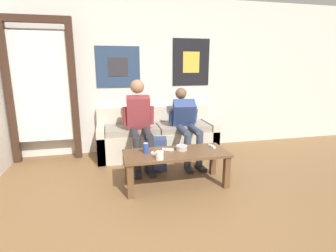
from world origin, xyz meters
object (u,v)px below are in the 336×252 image
at_px(ceramic_bowl, 182,147).
at_px(pillar_candle, 160,155).
at_px(person_seated_adult, 139,120).
at_px(couch, 157,138).
at_px(person_seated_teen, 186,121).
at_px(drink_can_blue, 146,148).
at_px(coffee_table, 176,158).
at_px(game_controller_near_left, 157,153).
at_px(game_controller_near_right, 168,149).
at_px(game_controller_far_center, 212,146).
at_px(backpack, 155,155).

xyz_separation_m(ceramic_bowl, pillar_candle, (-0.33, -0.26, 0.01)).
relative_size(person_seated_adult, pillar_candle, 11.89).
xyz_separation_m(couch, person_seated_teen, (0.39, -0.34, 0.33)).
relative_size(person_seated_teen, drink_can_blue, 8.93).
height_order(pillar_candle, drink_can_blue, drink_can_blue).
height_order(coffee_table, drink_can_blue, drink_can_blue).
relative_size(ceramic_bowl, pillar_candle, 1.40).
bearing_deg(ceramic_bowl, couch, 94.84).
height_order(drink_can_blue, game_controller_near_left, drink_can_blue).
distance_m(couch, drink_can_blue, 1.21).
relative_size(person_seated_teen, game_controller_near_right, 7.76).
bearing_deg(person_seated_adult, person_seated_teen, 2.61).
bearing_deg(coffee_table, person_seated_teen, 65.84).
height_order(ceramic_bowl, game_controller_far_center, ceramic_bowl).
distance_m(person_seated_teen, game_controller_near_left, 1.09).
distance_m(person_seated_adult, drink_can_blue, 0.78).
relative_size(couch, game_controller_near_right, 13.49).
bearing_deg(game_controller_near_left, game_controller_far_center, 9.38).
xyz_separation_m(person_seated_teen, game_controller_near_left, (-0.63, -0.88, -0.17)).
bearing_deg(ceramic_bowl, person_seated_teen, 69.66).
height_order(coffee_table, game_controller_near_left, game_controller_near_left).
height_order(drink_can_blue, game_controller_near_right, drink_can_blue).
distance_m(person_seated_teen, game_controller_near_right, 0.91).
distance_m(pillar_candle, game_controller_near_right, 0.33).
xyz_separation_m(pillar_candle, game_controller_near_left, (-0.00, 0.17, -0.03)).
distance_m(couch, pillar_candle, 1.43).
relative_size(couch, ceramic_bowl, 13.02).
bearing_deg(person_seated_adult, game_controller_far_center, -40.56).
bearing_deg(drink_can_blue, couch, 72.72).
bearing_deg(ceramic_bowl, drink_can_blue, -179.71).
relative_size(backpack, game_controller_near_left, 3.55).
bearing_deg(game_controller_near_left, person_seated_teen, 54.47).
distance_m(ceramic_bowl, pillar_candle, 0.42).
height_order(backpack, game_controller_near_left, backpack).
bearing_deg(game_controller_far_center, drink_can_blue, -177.49).
relative_size(person_seated_adult, backpack, 2.71).
height_order(backpack, pillar_candle, pillar_candle).
relative_size(pillar_candle, game_controller_near_left, 0.81).
height_order(pillar_candle, game_controller_far_center, pillar_candle).
bearing_deg(drink_can_blue, coffee_table, -9.22).
xyz_separation_m(ceramic_bowl, drink_can_blue, (-0.45, -0.00, 0.03)).
bearing_deg(ceramic_bowl, backpack, 117.38).
height_order(couch, coffee_table, couch).
bearing_deg(coffee_table, couch, 90.34).
xyz_separation_m(backpack, game_controller_far_center, (0.66, -0.44, 0.22)).
relative_size(drink_can_blue, game_controller_far_center, 0.84).
xyz_separation_m(couch, drink_can_blue, (-0.35, -1.14, 0.21)).
bearing_deg(backpack, ceramic_bowl, -62.62).
height_order(person_seated_teen, backpack, person_seated_teen).
bearing_deg(couch, person_seated_adult, -131.33).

